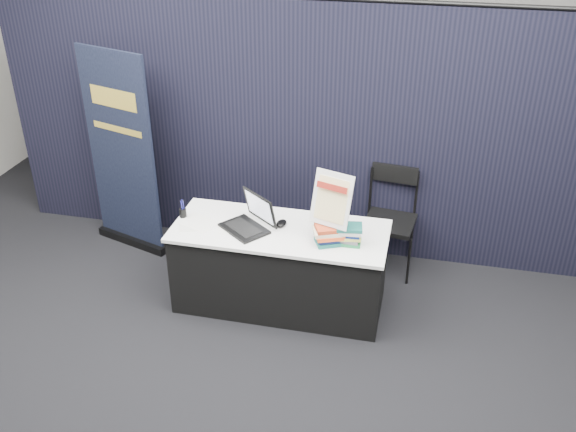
# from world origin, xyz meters

# --- Properties ---
(floor) EXTENTS (8.00, 8.00, 0.00)m
(floor) POSITION_xyz_m (0.00, 0.00, 0.00)
(floor) COLOR black
(floor) RESTS_ON ground
(wall_back) EXTENTS (8.00, 0.02, 3.50)m
(wall_back) POSITION_xyz_m (0.00, 4.00, 1.75)
(wall_back) COLOR beige
(wall_back) RESTS_ON floor
(drape_partition) EXTENTS (6.00, 0.08, 2.40)m
(drape_partition) POSITION_xyz_m (0.00, 1.60, 1.20)
(drape_partition) COLOR black
(drape_partition) RESTS_ON floor
(display_table) EXTENTS (1.80, 0.75, 0.75)m
(display_table) POSITION_xyz_m (0.00, 0.55, 0.38)
(display_table) COLOR black
(display_table) RESTS_ON floor
(laptop) EXTENTS (0.47, 0.51, 0.29)m
(laptop) POSITION_xyz_m (-0.29, 0.53, 0.82)
(laptop) COLOR black
(laptop) RESTS_ON display_table
(mouse) EXTENTS (0.10, 0.14, 0.04)m
(mouse) POSITION_xyz_m (-0.00, 0.62, 0.77)
(mouse) COLOR black
(mouse) RESTS_ON display_table
(brochure_left) EXTENTS (0.33, 0.28, 0.00)m
(brochure_left) POSITION_xyz_m (-0.70, 0.46, 0.75)
(brochure_left) COLOR silver
(brochure_left) RESTS_ON display_table
(brochure_mid) EXTENTS (0.37, 0.32, 0.00)m
(brochure_mid) POSITION_xyz_m (-0.70, 0.51, 0.75)
(brochure_mid) COLOR white
(brochure_mid) RESTS_ON display_table
(brochure_right) EXTENTS (0.38, 0.32, 0.00)m
(brochure_right) POSITION_xyz_m (-0.36, 0.51, 0.75)
(brochure_right) COLOR white
(brochure_right) RESTS_ON display_table
(pen_cup) EXTENTS (0.08, 0.08, 0.08)m
(pen_cup) POSITION_xyz_m (-0.86, 0.57, 0.79)
(pen_cup) COLOR black
(pen_cup) RESTS_ON display_table
(book_stack_tall) EXTENTS (0.28, 0.25, 0.16)m
(book_stack_tall) POSITION_xyz_m (0.44, 0.43, 0.83)
(book_stack_tall) COLOR #16554E
(book_stack_tall) RESTS_ON display_table
(book_stack_short) EXTENTS (0.20, 0.16, 0.16)m
(book_stack_short) POSITION_xyz_m (0.59, 0.47, 0.83)
(book_stack_short) COLOR #1E703D
(book_stack_short) RESTS_ON display_table
(info_sign) EXTENTS (0.35, 0.22, 0.45)m
(info_sign) POSITION_xyz_m (0.44, 0.47, 1.12)
(info_sign) COLOR black
(info_sign) RESTS_ON book_stack_tall
(pullup_banner) EXTENTS (0.83, 0.36, 1.99)m
(pullup_banner) POSITION_xyz_m (-1.70, 1.20, 0.88)
(pullup_banner) COLOR black
(pullup_banner) RESTS_ON floor
(stacking_chair) EXTENTS (0.49, 0.50, 0.99)m
(stacking_chair) POSITION_xyz_m (0.86, 1.35, 0.55)
(stacking_chair) COLOR black
(stacking_chair) RESTS_ON floor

